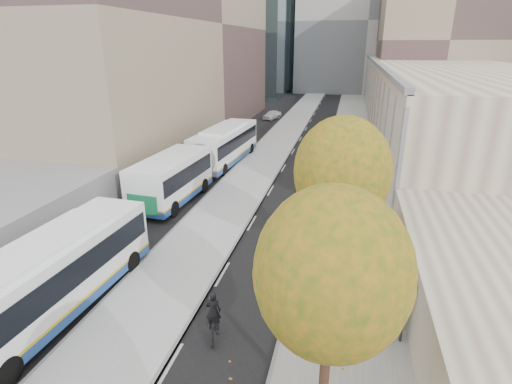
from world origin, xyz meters
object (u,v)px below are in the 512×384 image
(bus_shelter, at_px, (388,263))
(cyclist, at_px, (214,322))
(bus_far, at_px, (206,156))
(distant_car, at_px, (272,115))

(bus_shelter, distance_m, cyclist, 7.23)
(bus_far, bearing_deg, distant_car, 93.58)
(bus_far, height_order, cyclist, bus_far)
(bus_shelter, bearing_deg, cyclist, -152.41)
(bus_shelter, xyz_separation_m, distant_car, (-13.06, 43.14, -1.55))
(bus_shelter, height_order, distant_car, bus_shelter)
(cyclist, bearing_deg, bus_shelter, 14.54)
(cyclist, bearing_deg, distant_car, 85.26)
(bus_shelter, bearing_deg, bus_far, 131.02)
(bus_shelter, bearing_deg, distant_car, 106.85)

